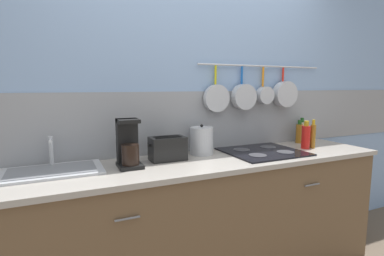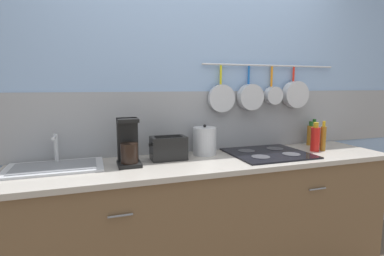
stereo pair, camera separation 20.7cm
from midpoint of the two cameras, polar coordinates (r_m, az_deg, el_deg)
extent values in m
cube|color=#84A3CC|center=(2.44, -2.55, 4.25)|extent=(7.20, 0.06, 2.60)
cube|color=gray|center=(2.44, -2.49, 1.31)|extent=(7.20, 0.07, 0.48)
cylinder|color=#B7BABF|center=(2.71, 11.21, 11.50)|extent=(1.27, 0.02, 0.02)
cylinder|color=gold|center=(2.46, 2.08, 10.06)|extent=(0.02, 0.02, 0.15)
cylinder|color=#B7BABF|center=(2.44, 2.28, 5.67)|extent=(0.22, 0.04, 0.22)
cylinder|color=#1959B2|center=(2.59, 7.19, 9.94)|extent=(0.02, 0.02, 0.15)
cylinder|color=#B7BABF|center=(2.55, 7.56, 5.89)|extent=(0.22, 0.07, 0.22)
cylinder|color=orange|center=(2.71, 11.24, 9.54)|extent=(0.02, 0.02, 0.17)
cylinder|color=#B7BABF|center=(2.68, 11.59, 6.12)|extent=(0.15, 0.07, 0.15)
cylinder|color=red|center=(2.84, 14.95, 9.82)|extent=(0.02, 0.02, 0.12)
cylinder|color=#B7BABF|center=(2.82, 15.31, 6.22)|extent=(0.23, 0.07, 0.23)
cube|color=brown|center=(2.34, 0.96, -17.56)|extent=(2.73, 0.58, 0.90)
cylinder|color=slate|center=(1.77, -15.64, -16.39)|extent=(0.14, 0.01, 0.01)
cylinder|color=slate|center=(2.37, 19.62, -10.21)|extent=(0.14, 0.01, 0.01)
cube|color=#A59E93|center=(2.18, 0.99, -6.44)|extent=(2.77, 0.62, 0.03)
cube|color=#B7BABF|center=(2.09, -27.74, -7.36)|extent=(0.60, 0.36, 0.01)
cube|color=slate|center=(2.08, -27.76, -7.10)|extent=(0.51, 0.29, 0.00)
cylinder|color=#B7BABF|center=(2.20, -27.72, -4.07)|extent=(0.03, 0.03, 0.21)
cylinder|color=#B7BABF|center=(2.11, -27.99, -1.99)|extent=(0.02, 0.14, 0.02)
cube|color=black|center=(2.03, -14.66, -6.95)|extent=(0.15, 0.19, 0.02)
cube|color=black|center=(2.06, -15.09, -2.61)|extent=(0.14, 0.06, 0.32)
cylinder|color=black|center=(1.99, -14.62, -4.93)|extent=(0.11, 0.11, 0.13)
cube|color=black|center=(2.00, -15.05, 1.30)|extent=(0.14, 0.14, 0.02)
cube|color=black|center=(2.15, -7.42, -3.93)|extent=(0.25, 0.15, 0.17)
cube|color=black|center=(2.11, -7.25, -1.78)|extent=(0.19, 0.03, 0.00)
cube|color=black|center=(2.16, -7.67, -1.56)|extent=(0.19, 0.03, 0.00)
cube|color=black|center=(2.11, -10.92, -3.31)|extent=(0.02, 0.02, 0.02)
cylinder|color=#B7BABF|center=(2.32, -0.71, -2.46)|extent=(0.18, 0.18, 0.21)
sphere|color=black|center=(2.30, -0.72, 0.43)|extent=(0.02, 0.02, 0.02)
cube|color=black|center=(2.44, 11.05, -4.47)|extent=(0.59, 0.54, 0.01)
cylinder|color=#38383D|center=(2.28, 9.89, -5.14)|extent=(0.14, 0.14, 0.00)
cylinder|color=#38383D|center=(2.43, 15.08, -4.44)|extent=(0.14, 0.14, 0.00)
cylinder|color=#38383D|center=(2.45, 7.05, -4.13)|extent=(0.14, 0.14, 0.00)
cylinder|color=#38383D|center=(2.60, 12.06, -3.55)|extent=(0.14, 0.14, 0.00)
cylinder|color=red|center=(2.67, 18.83, -1.71)|extent=(0.07, 0.07, 0.19)
cylinder|color=#B28C19|center=(2.65, 18.94, 0.81)|extent=(0.04, 0.04, 0.04)
cylinder|color=#8C5919|center=(2.71, 20.05, -1.55)|extent=(0.04, 0.04, 0.20)
cylinder|color=#B28C19|center=(2.69, 20.17, 1.02)|extent=(0.02, 0.02, 0.04)
cylinder|color=#8C5919|center=(2.91, 17.86, -1.04)|extent=(0.06, 0.06, 0.18)
cylinder|color=#194C19|center=(2.90, 17.95, 1.05)|extent=(0.03, 0.03, 0.04)
cylinder|color=#BFB799|center=(2.99, 18.32, -0.72)|extent=(0.06, 0.06, 0.19)
cylinder|color=#194C19|center=(2.98, 18.42, 1.44)|extent=(0.03, 0.03, 0.04)
camera|label=1|loc=(0.10, -92.86, -0.40)|focal=28.00mm
camera|label=2|loc=(0.10, 87.14, 0.40)|focal=28.00mm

